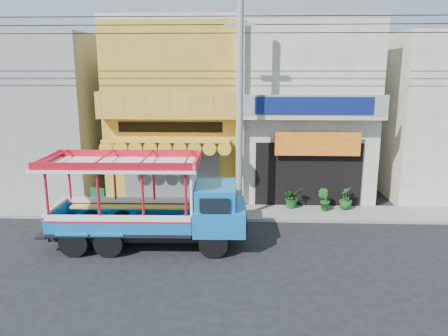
% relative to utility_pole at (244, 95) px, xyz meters
% --- Properties ---
extents(ground, '(90.00, 90.00, 0.00)m').
position_rel_utility_pole_xyz_m(ground, '(0.85, -3.30, -5.03)').
color(ground, black).
rests_on(ground, ground).
extents(sidewalk, '(30.00, 2.00, 0.12)m').
position_rel_utility_pole_xyz_m(sidewalk, '(0.85, 0.70, -4.97)').
color(sidewalk, slate).
rests_on(sidewalk, ground).
extents(shophouse_left, '(6.00, 7.50, 8.24)m').
position_rel_utility_pole_xyz_m(shophouse_left, '(-3.15, 4.66, -0.92)').
color(shophouse_left, '#B28A27').
rests_on(shophouse_left, ground).
extents(shophouse_right, '(6.00, 6.75, 8.24)m').
position_rel_utility_pole_xyz_m(shophouse_right, '(2.85, 4.66, -0.93)').
color(shophouse_right, '#AFA690').
rests_on(shophouse_right, ground).
extents(party_pilaster, '(0.35, 0.30, 8.00)m').
position_rel_utility_pole_xyz_m(party_pilaster, '(-0.15, 1.55, -1.03)').
color(party_pilaster, '#AFA690').
rests_on(party_pilaster, ground).
extents(filler_building_left, '(6.00, 6.00, 7.60)m').
position_rel_utility_pole_xyz_m(filler_building_left, '(-10.15, 4.70, -1.23)').
color(filler_building_left, gray).
rests_on(filler_building_left, ground).
extents(filler_building_right, '(6.00, 6.00, 7.60)m').
position_rel_utility_pole_xyz_m(filler_building_right, '(9.85, 4.70, -1.23)').
color(filler_building_right, '#AFA690').
rests_on(filler_building_right, ground).
extents(utility_pole, '(28.00, 0.26, 9.00)m').
position_rel_utility_pole_xyz_m(utility_pole, '(0.00, 0.00, 0.00)').
color(utility_pole, gray).
rests_on(utility_pole, ground).
extents(songthaew_truck, '(6.87, 2.44, 3.18)m').
position_rel_utility_pole_xyz_m(songthaew_truck, '(-2.77, -2.87, -3.50)').
color(songthaew_truck, black).
rests_on(songthaew_truck, ground).
extents(green_sign, '(0.67, 0.44, 1.04)m').
position_rel_utility_pole_xyz_m(green_sign, '(-6.06, 0.36, -4.48)').
color(green_sign, black).
rests_on(green_sign, sidewalk).
extents(potted_plant_a, '(1.07, 1.02, 0.93)m').
position_rel_utility_pole_xyz_m(potted_plant_a, '(2.14, 1.28, -4.45)').
color(potted_plant_a, '#164D17').
rests_on(potted_plant_a, sidewalk).
extents(potted_plant_b, '(0.67, 0.64, 0.94)m').
position_rel_utility_pole_xyz_m(potted_plant_b, '(3.44, 0.93, -4.44)').
color(potted_plant_b, '#164D17').
rests_on(potted_plant_b, sidewalk).
extents(potted_plant_c, '(0.65, 0.65, 0.98)m').
position_rel_utility_pole_xyz_m(potted_plant_c, '(4.41, 1.15, -4.42)').
color(potted_plant_c, '#164D17').
rests_on(potted_plant_c, sidewalk).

